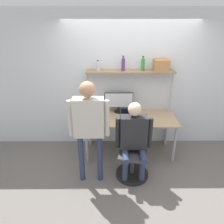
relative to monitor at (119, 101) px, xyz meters
The scene contains 14 objects.
ground_plane 1.22m from the monitor, 72.47° to the right, with size 12.00×12.00×0.00m, color slate.
wall_back 0.44m from the monitor, 39.81° to the left, with size 8.00×0.06×2.70m.
desk 0.45m from the monitor, 49.96° to the right, with size 1.74×0.79×0.78m.
shelf_unit 0.42m from the monitor, ahead, with size 1.66×0.25×1.61m.
monitor is the anchor object (origin of this frame).
laptop 0.49m from the monitor, 66.60° to the right, with size 0.35×0.24×0.24m.
cell_phone 0.70m from the monitor, 42.36° to the right, with size 0.07×0.15×0.01m.
office_chair 1.20m from the monitor, 76.76° to the right, with size 0.56×0.56×0.93m.
person_seated 1.03m from the monitor, 77.75° to the right, with size 0.60×0.47×1.36m.
person_standing 1.18m from the monitor, 114.77° to the right, with size 0.63×0.23×1.73m.
bottle_purple 0.73m from the monitor, ahead, with size 0.07×0.07×0.27m.
bottle_green 0.84m from the monitor, ahead, with size 0.07×0.07×0.27m.
bottle_clear 0.79m from the monitor, behind, with size 0.08×0.08×0.19m.
storage_box 1.05m from the monitor, ahead, with size 0.27×0.23×0.21m.
Camera 1 is at (-0.37, -3.34, 2.59)m, focal length 35.00 mm.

